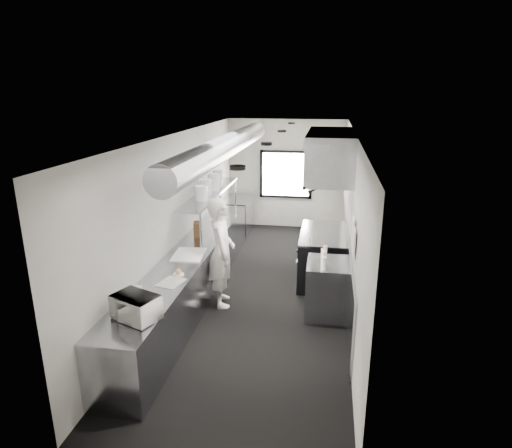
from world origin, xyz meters
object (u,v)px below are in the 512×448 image
at_px(deli_tub_b, 137,291).
at_px(microwave, 136,307).
at_px(pass_shelf, 211,193).
at_px(range, 322,256).
at_px(plate_stack_b, 206,187).
at_px(plate_stack_a, 201,193).
at_px(plate_stack_c, 214,182).
at_px(far_work_table, 237,216).
at_px(prep_counter, 192,274).
at_px(squeeze_bottle_b, 323,261).
at_px(knife_block, 197,229).
at_px(exhaust_hood, 330,155).
at_px(small_plate, 178,275).
at_px(plate_stack_d, 218,178).
at_px(bottle_station, 327,289).
at_px(squeeze_bottle_d, 323,254).
at_px(cutting_board, 189,255).
at_px(squeeze_bottle_e, 325,251).
at_px(squeeze_bottle_c, 324,257).
at_px(deli_tub_a, 135,297).
at_px(line_cook, 221,252).
at_px(squeeze_bottle_a, 324,263).

bearing_deg(deli_tub_b, microwave, -66.56).
relative_size(pass_shelf, range, 1.88).
relative_size(pass_shelf, plate_stack_b, 10.23).
relative_size(plate_stack_a, plate_stack_c, 0.80).
relative_size(far_work_table, plate_stack_c, 3.63).
height_order(prep_counter, plate_stack_a, plate_stack_a).
height_order(plate_stack_b, squeeze_bottle_b, plate_stack_b).
bearing_deg(prep_counter, plate_stack_c, 90.87).
xyz_separation_m(deli_tub_b, knife_block, (0.07, 2.49, 0.08)).
height_order(deli_tub_b, plate_stack_c, plate_stack_c).
relative_size(deli_tub_b, plate_stack_c, 0.46).
relative_size(exhaust_hood, small_plate, 13.04).
bearing_deg(knife_block, plate_stack_d, 72.43).
bearing_deg(plate_stack_d, bottle_station, -44.06).
height_order(bottle_station, squeeze_bottle_b, squeeze_bottle_b).
bearing_deg(squeeze_bottle_b, plate_stack_c, 138.10).
bearing_deg(deli_tub_b, plate_stack_b, 87.68).
bearing_deg(squeeze_bottle_d, pass_shelf, 144.75).
height_order(cutting_board, plate_stack_a, plate_stack_a).
height_order(knife_block, squeeze_bottle_e, knife_block).
height_order(prep_counter, small_plate, small_plate).
relative_size(squeeze_bottle_c, squeeze_bottle_d, 1.06).
bearing_deg(exhaust_hood, deli_tub_b, -129.51).
relative_size(range, plate_stack_b, 5.45).
xyz_separation_m(range, deli_tub_a, (-2.33, -3.12, 0.48)).
xyz_separation_m(deli_tub_a, plate_stack_a, (0.11, 2.73, 0.75)).
bearing_deg(cutting_board, squeeze_bottle_e, 8.71).
xyz_separation_m(exhaust_hood, line_cook, (-1.70, -1.30, -1.46)).
height_order(bottle_station, deli_tub_a, deli_tub_a).
relative_size(small_plate, knife_block, 0.64).
xyz_separation_m(pass_shelf, knife_block, (-0.08, -0.76, -0.50)).
height_order(exhaust_hood, line_cook, exhaust_hood).
bearing_deg(squeeze_bottle_d, squeeze_bottle_a, -86.18).
distance_m(bottle_station, far_work_table, 4.53).
bearing_deg(exhaust_hood, squeeze_bottle_a, -90.25).
bearing_deg(squeeze_bottle_d, bottle_station, -50.98).
height_order(cutting_board, squeeze_bottle_b, squeeze_bottle_b).
distance_m(small_plate, plate_stack_d, 3.22).
bearing_deg(line_cook, range, -68.76).
height_order(exhaust_hood, deli_tub_a, exhaust_hood).
bearing_deg(squeeze_bottle_a, squeeze_bottle_d, 93.82).
bearing_deg(bottle_station, exhaust_hood, 92.18).
height_order(exhaust_hood, knife_block, exhaust_hood).
bearing_deg(deli_tub_b, small_plate, 64.91).
xyz_separation_m(exhaust_hood, plate_stack_c, (-2.27, 0.47, -0.66)).
relative_size(knife_block, plate_stack_a, 1.00).
bearing_deg(small_plate, squeeze_bottle_c, 21.96).
height_order(small_plate, squeeze_bottle_c, squeeze_bottle_c).
bearing_deg(deli_tub_b, knife_block, 88.34).
bearing_deg(plate_stack_d, small_plate, -86.80).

